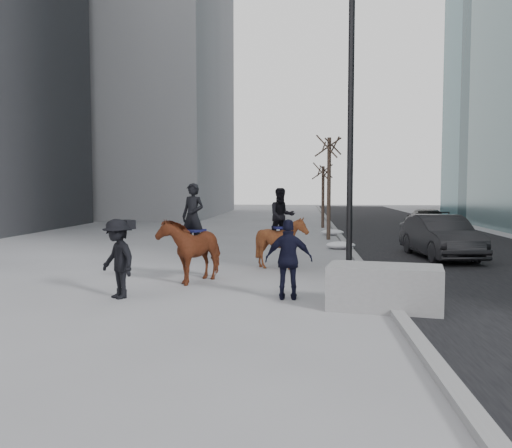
# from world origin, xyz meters

# --- Properties ---
(ground) EXTENTS (120.00, 120.00, 0.00)m
(ground) POSITION_xyz_m (0.00, 0.00, 0.00)
(ground) COLOR gray
(ground) RESTS_ON ground
(road) EXTENTS (8.00, 90.00, 0.01)m
(road) POSITION_xyz_m (7.00, 10.00, 0.01)
(road) COLOR black
(road) RESTS_ON ground
(curb) EXTENTS (0.25, 90.00, 0.12)m
(curb) POSITION_xyz_m (3.00, 10.00, 0.06)
(curb) COLOR gray
(curb) RESTS_ON ground
(planter) EXTENTS (2.40, 1.53, 0.89)m
(planter) POSITION_xyz_m (2.84, -1.73, 0.44)
(planter) COLOR gray
(planter) RESTS_ON ground
(car_near) EXTENTS (2.07, 4.65, 1.48)m
(car_near) POSITION_xyz_m (5.93, 6.34, 0.74)
(car_near) COLOR black
(car_near) RESTS_ON ground
(car_far) EXTENTS (1.98, 4.46, 1.27)m
(car_far) POSITION_xyz_m (7.70, 16.66, 0.64)
(car_far) COLOR black
(car_far) RESTS_ON ground
(tree_near) EXTENTS (1.20, 1.20, 5.23)m
(tree_near) POSITION_xyz_m (2.40, 12.57, 2.61)
(tree_near) COLOR #362720
(tree_near) RESTS_ON ground
(tree_far) EXTENTS (1.20, 1.20, 4.06)m
(tree_far) POSITION_xyz_m (2.40, 19.77, 2.03)
(tree_far) COLOR #382821
(tree_far) RESTS_ON ground
(mounted_left) EXTENTS (1.60, 2.17, 2.55)m
(mounted_left) POSITION_xyz_m (-1.67, 1.16, 0.95)
(mounted_left) COLOR #542610
(mounted_left) RESTS_ON ground
(mounted_right) EXTENTS (1.66, 1.76, 2.42)m
(mounted_right) POSITION_xyz_m (0.57, 3.31, 0.97)
(mounted_right) COLOR #4C1C0F
(mounted_right) RESTS_ON ground
(feeder) EXTENTS (1.04, 0.87, 1.75)m
(feeder) POSITION_xyz_m (0.90, -0.93, 0.88)
(feeder) COLOR black
(feeder) RESTS_ON ground
(camera_crew) EXTENTS (1.28, 1.24, 1.75)m
(camera_crew) POSITION_xyz_m (-2.86, -1.13, 0.89)
(camera_crew) COLOR black
(camera_crew) RESTS_ON ground
(lamppost) EXTENTS (0.25, 0.95, 9.09)m
(lamppost) POSITION_xyz_m (2.60, 3.72, 4.99)
(lamppost) COLOR black
(lamppost) RESTS_ON ground
(snow_piles) EXTENTS (1.16, 16.93, 0.30)m
(snow_piles) POSITION_xyz_m (2.70, 6.65, 0.14)
(snow_piles) COLOR silver
(snow_piles) RESTS_ON ground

